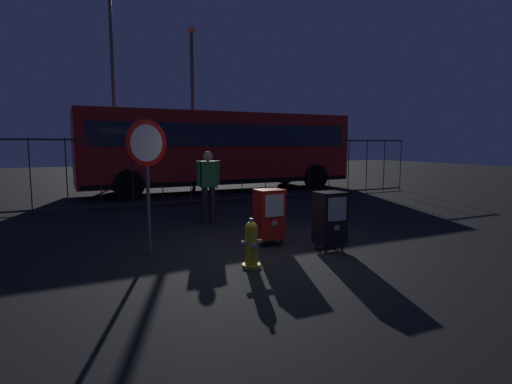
% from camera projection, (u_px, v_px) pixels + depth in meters
% --- Properties ---
extents(ground_plane, '(60.00, 60.00, 0.00)m').
position_uv_depth(ground_plane, '(271.00, 253.00, 6.83)').
color(ground_plane, black).
extents(fire_hydrant, '(0.33, 0.32, 0.75)m').
position_uv_depth(fire_hydrant, '(251.00, 244.00, 6.03)').
color(fire_hydrant, yellow).
rests_on(fire_hydrant, ground_plane).
extents(newspaper_box_primary, '(0.48, 0.42, 1.02)m').
position_uv_depth(newspaper_box_primary, '(330.00, 218.00, 6.98)').
color(newspaper_box_primary, black).
rests_on(newspaper_box_primary, ground_plane).
extents(newspaper_box_secondary, '(0.48, 0.42, 1.02)m').
position_uv_depth(newspaper_box_secondary, '(269.00, 214.00, 7.36)').
color(newspaper_box_secondary, black).
rests_on(newspaper_box_secondary, ground_plane).
extents(stop_sign, '(0.71, 0.31, 2.23)m').
position_uv_depth(stop_sign, '(147.00, 158.00, 6.60)').
color(stop_sign, '#4C4F54').
rests_on(stop_sign, ground_plane).
extents(pedestrian, '(0.55, 0.22, 1.67)m').
position_uv_depth(pedestrian, '(208.00, 183.00, 9.25)').
color(pedestrian, black).
rests_on(pedestrian, ground_plane).
extents(fence_barrier, '(18.03, 0.04, 2.00)m').
position_uv_depth(fence_barrier, '(177.00, 171.00, 12.16)').
color(fence_barrier, '#2D2D33').
rests_on(fence_barrier, ground_plane).
extents(bus_near, '(10.52, 2.85, 3.00)m').
position_uv_depth(bus_near, '(220.00, 147.00, 15.85)').
color(bus_near, red).
rests_on(bus_near, ground_plane).
extents(street_light_near_left, '(0.32, 0.32, 8.28)m').
position_uv_depth(street_light_near_left, '(113.00, 75.00, 17.17)').
color(street_light_near_left, '#4C4F54').
rests_on(street_light_near_left, ground_plane).
extents(street_light_near_right, '(0.32, 0.32, 6.50)m').
position_uv_depth(street_light_near_right, '(192.00, 95.00, 16.36)').
color(street_light_near_right, '#4C4F54').
rests_on(street_light_near_right, ground_plane).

